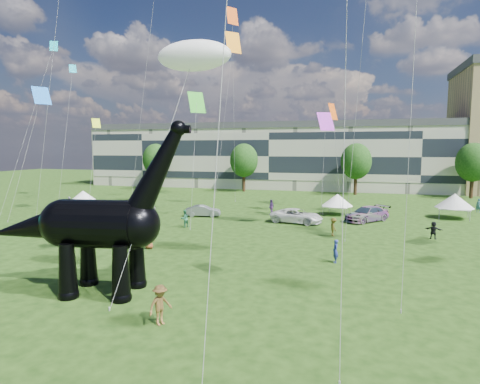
# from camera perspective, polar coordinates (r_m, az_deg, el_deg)

# --- Properties ---
(ground) EXTENTS (220.00, 220.00, 0.00)m
(ground) POSITION_cam_1_polar(r_m,az_deg,el_deg) (21.80, -5.45, -15.47)
(ground) COLOR #16330C
(ground) RESTS_ON ground
(terrace_row) EXTENTS (78.00, 11.00, 12.00)m
(terrace_row) POSITION_cam_1_polar(r_m,az_deg,el_deg) (82.34, 4.89, 4.81)
(terrace_row) COLOR beige
(terrace_row) RESTS_ON ground
(tree_far_left) EXTENTS (5.20, 5.20, 9.44)m
(tree_far_left) POSITION_cam_1_polar(r_m,az_deg,el_deg) (81.02, -11.87, 4.88)
(tree_far_left) COLOR #382314
(tree_far_left) RESTS_ON ground
(tree_mid_left) EXTENTS (5.20, 5.20, 9.44)m
(tree_mid_left) POSITION_cam_1_polar(r_m,az_deg,el_deg) (74.45, 0.56, 4.91)
(tree_mid_left) COLOR #382314
(tree_mid_left) RESTS_ON ground
(tree_mid_right) EXTENTS (5.20, 5.20, 9.44)m
(tree_mid_right) POSITION_cam_1_polar(r_m,az_deg,el_deg) (71.90, 16.19, 4.61)
(tree_mid_right) COLOR #382314
(tree_mid_right) RESTS_ON ground
(tree_far_right) EXTENTS (5.20, 5.20, 9.44)m
(tree_far_right) POSITION_cam_1_polar(r_m,az_deg,el_deg) (74.27, 30.25, 4.05)
(tree_far_right) COLOR #382314
(tree_far_right) RESTS_ON ground
(dinosaur_sculpture) EXTENTS (12.14, 3.89, 9.88)m
(dinosaur_sculpture) POSITION_cam_1_polar(r_m,az_deg,el_deg) (23.75, -20.18, -4.64)
(dinosaur_sculpture) COLOR black
(dinosaur_sculpture) RESTS_ON ground
(car_silver) EXTENTS (2.86, 4.23, 1.34)m
(car_silver) POSITION_cam_1_polar(r_m,az_deg,el_deg) (49.38, -12.96, -2.50)
(car_silver) COLOR silver
(car_silver) RESTS_ON ground
(car_grey) EXTENTS (4.26, 2.21, 1.34)m
(car_grey) POSITION_cam_1_polar(r_m,az_deg,el_deg) (47.62, -5.26, -2.69)
(car_grey) COLOR gray
(car_grey) RESTS_ON ground
(car_white) EXTENTS (5.97, 3.63, 1.55)m
(car_white) POSITION_cam_1_polar(r_m,az_deg,el_deg) (43.76, 8.07, -3.39)
(car_white) COLOR white
(car_white) RESTS_ON ground
(car_dark) EXTENTS (5.51, 5.81, 1.66)m
(car_dark) POSITION_cam_1_polar(r_m,az_deg,el_deg) (46.39, 17.58, -3.00)
(car_dark) COLOR #595960
(car_dark) RESTS_ON ground
(gazebo_near) EXTENTS (4.41, 4.41, 2.55)m
(gazebo_near) POSITION_cam_1_polar(r_m,az_deg,el_deg) (49.91, 13.67, -1.13)
(gazebo_near) COLOR white
(gazebo_near) RESTS_ON ground
(gazebo_far) EXTENTS (4.82, 4.82, 2.88)m
(gazebo_far) POSITION_cam_1_polar(r_m,az_deg,el_deg) (52.17, 28.21, -1.13)
(gazebo_far) COLOR silver
(gazebo_far) RESTS_ON ground
(gazebo_left) EXTENTS (4.61, 4.61, 2.47)m
(gazebo_left) POSITION_cam_1_polar(r_m,az_deg,el_deg) (56.99, -21.41, -0.55)
(gazebo_left) COLOR white
(gazebo_left) RESTS_ON ground
(visitors) EXTENTS (52.57, 41.08, 1.89)m
(visitors) POSITION_cam_1_polar(r_m,az_deg,el_deg) (36.53, -0.58, -5.08)
(visitors) COLOR brown
(visitors) RESTS_ON ground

